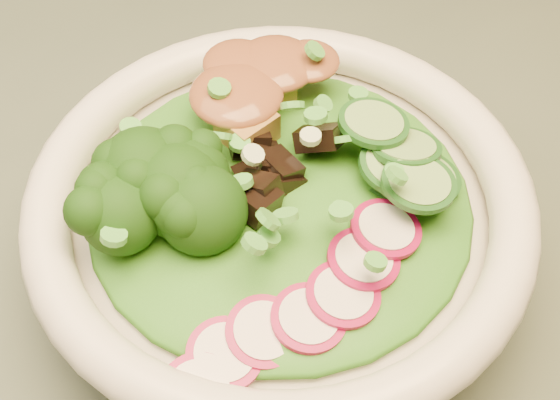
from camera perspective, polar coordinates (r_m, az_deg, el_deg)
salad_bowl at (r=0.42m, az=-0.00°, el=-1.67°), size 0.27×0.27×0.07m
lettuce_bed at (r=0.40m, az=-0.00°, el=0.09°), size 0.20×0.20×0.02m
broccoli_florets at (r=0.39m, az=-8.85°, el=-0.34°), size 0.08×0.07×0.04m
radish_slices at (r=0.37m, az=2.83°, el=-7.27°), size 0.11×0.05×0.02m
cucumber_slices at (r=0.41m, az=8.85°, el=2.59°), size 0.07×0.07×0.04m
mushroom_heap at (r=0.40m, az=-0.39°, el=2.62°), size 0.07×0.07×0.04m
tofu_cubes at (r=0.44m, az=-1.68°, el=7.31°), size 0.09×0.07×0.04m
peanut_sauce at (r=0.43m, az=-1.72°, el=8.54°), size 0.07×0.06×0.02m
scallion_garnish at (r=0.39m, az=0.00°, el=2.28°), size 0.19×0.19×0.02m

